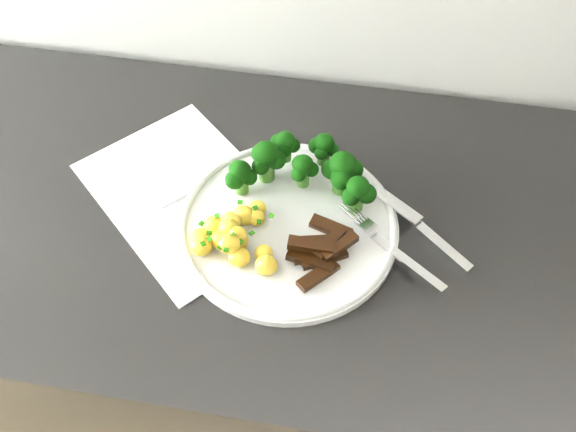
{
  "coord_description": "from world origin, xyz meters",
  "views": [
    {
      "loc": [
        0.1,
        1.13,
        1.64
      ],
      "look_at": [
        0.0,
        1.66,
        0.93
      ],
      "focal_mm": 40.2,
      "sensor_mm": 36.0,
      "label": 1
    }
  ],
  "objects": [
    {
      "name": "beef_strips",
      "position": [
        0.06,
        1.62,
        0.92
      ],
      "size": [
        0.09,
        0.13,
        0.03
      ],
      "color": "black",
      "rests_on": "plate"
    },
    {
      "name": "plate",
      "position": [
        0.0,
        1.66,
        0.91
      ],
      "size": [
        0.31,
        0.31,
        0.02
      ],
      "color": "white",
      "rests_on": "counter"
    },
    {
      "name": "broccoli",
      "position": [
        0.02,
        1.74,
        0.95
      ],
      "size": [
        0.21,
        0.12,
        0.07
      ],
      "color": "#33651D",
      "rests_on": "plate"
    },
    {
      "name": "fork",
      "position": [
        0.15,
        1.64,
        0.92
      ],
      "size": [
        0.16,
        0.13,
        0.02
      ],
      "color": "silver",
      "rests_on": "plate"
    },
    {
      "name": "knife",
      "position": [
        0.2,
        1.68,
        0.91
      ],
      "size": [
        0.18,
        0.15,
        0.02
      ],
      "color": "silver",
      "rests_on": "plate"
    },
    {
      "name": "recipe_paper",
      "position": [
        -0.15,
        1.7,
        0.9
      ],
      "size": [
        0.38,
        0.38,
        0.0
      ],
      "color": "white",
      "rests_on": "counter"
    },
    {
      "name": "potatoes",
      "position": [
        -0.06,
        1.62,
        0.92
      ],
      "size": [
        0.13,
        0.12,
        0.04
      ],
      "color": "yellow",
      "rests_on": "plate"
    },
    {
      "name": "counter",
      "position": [
        -0.06,
        1.67,
        0.45
      ],
      "size": [
        2.39,
        0.6,
        0.9
      ],
      "color": "black",
      "rests_on": "ground"
    }
  ]
}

